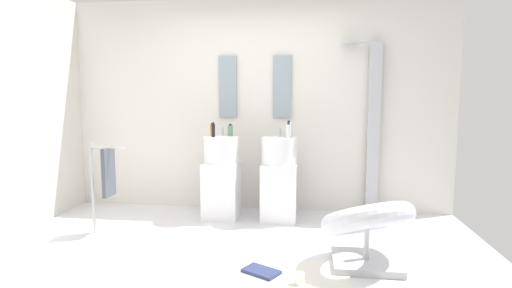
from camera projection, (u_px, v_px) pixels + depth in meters
ground_plane at (231, 259)px, 3.60m from camera, size 4.80×3.60×0.04m
rear_partition at (255, 106)px, 5.07m from camera, size 4.80×0.10×2.60m
pedestal_sink_left at (221, 177)px, 4.73m from camera, size 0.40×0.40×1.06m
pedestal_sink_right at (279, 179)px, 4.64m from camera, size 0.40×0.40×1.06m
vanity_mirror_left at (228, 87)px, 5.02m from camera, size 0.22×0.03×0.75m
vanity_mirror_right at (282, 87)px, 4.93m from camera, size 0.22×0.03×0.75m
shower_column at (372, 125)px, 4.79m from camera, size 0.49×0.24×2.05m
lounge_chair at (367, 225)px, 3.38m from camera, size 1.06×1.06×0.65m
towel_rack at (106, 174)px, 4.14m from camera, size 0.37×0.22×0.95m
area_rug at (285, 276)px, 3.21m from camera, size 1.02×0.65×0.01m
magazine_navy at (261, 271)px, 3.25m from camera, size 0.34×0.29×0.03m
coffee_mug at (299, 278)px, 3.06m from camera, size 0.08×0.08×0.09m
soap_bottle_amber at (212, 130)px, 4.69m from camera, size 0.05×0.05×0.15m
soap_bottle_clear at (288, 131)px, 4.51m from camera, size 0.05×0.05×0.17m
soap_bottle_black at (213, 130)px, 4.59m from camera, size 0.04×0.04×0.17m
soap_bottle_white at (289, 129)px, 4.59m from camera, size 0.06×0.06×0.19m
soap_bottle_green at (230, 130)px, 4.74m from camera, size 0.06×0.06×0.14m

